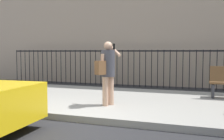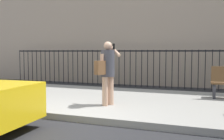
# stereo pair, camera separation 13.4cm
# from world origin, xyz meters

# --- Properties ---
(ground_plane) EXTENTS (60.00, 60.00, 0.00)m
(ground_plane) POSITION_xyz_m (0.00, 0.00, 0.00)
(ground_plane) COLOR #28282B
(sidewalk) EXTENTS (28.00, 4.40, 0.15)m
(sidewalk) POSITION_xyz_m (0.00, 2.20, 0.07)
(sidewalk) COLOR #9E9B93
(sidewalk) RESTS_ON ground
(iron_fence) EXTENTS (12.03, 0.04, 1.60)m
(iron_fence) POSITION_xyz_m (0.00, 5.90, 1.02)
(iron_fence) COLOR black
(iron_fence) RESTS_ON ground
(pedestrian_on_phone) EXTENTS (0.56, 0.72, 1.62)m
(pedestrian_on_phone) POSITION_xyz_m (0.62, 1.22, 1.09)
(pedestrian_on_phone) COLOR tan
(pedestrian_on_phone) RESTS_ON sidewalk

